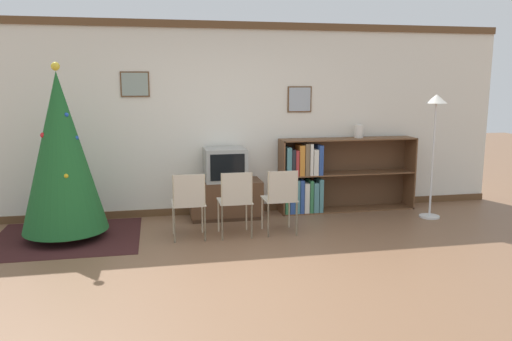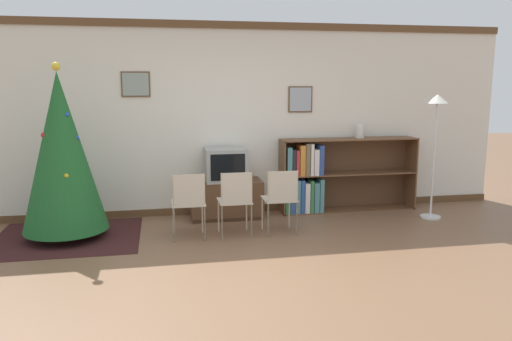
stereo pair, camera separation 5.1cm
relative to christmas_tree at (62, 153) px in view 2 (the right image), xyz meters
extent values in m
plane|color=brown|center=(2.02, -1.63, -1.05)|extent=(24.00, 24.00, 0.00)
cube|color=silver|center=(2.02, 0.87, 0.30)|extent=(8.47, 0.08, 2.70)
cube|color=brown|center=(2.02, 0.82, 1.60)|extent=(8.47, 0.03, 0.10)
cube|color=brown|center=(2.02, 0.82, -1.00)|extent=(8.47, 0.03, 0.10)
cube|color=brown|center=(0.85, 0.82, 0.80)|extent=(0.38, 0.02, 0.34)
cube|color=gray|center=(0.85, 0.81, 0.80)|extent=(0.35, 0.01, 0.30)
cube|color=brown|center=(3.16, 0.82, 0.58)|extent=(0.36, 0.02, 0.37)
cube|color=#9EA8B2|center=(3.16, 0.81, 0.58)|extent=(0.32, 0.01, 0.34)
cube|color=#381919|center=(0.00, 0.00, -1.05)|extent=(1.74, 1.54, 0.01)
cylinder|color=maroon|center=(0.00, 0.00, -0.99)|extent=(0.36, 0.36, 0.10)
cone|color=#1E5B28|center=(0.00, 0.00, 0.01)|extent=(1.00, 1.00, 1.90)
sphere|color=yellow|center=(0.00, 0.00, 1.00)|extent=(0.10, 0.10, 0.10)
sphere|color=#1E4CB2|center=(0.10, -0.08, 0.45)|extent=(0.05, 0.05, 0.05)
sphere|color=red|center=(-0.29, 0.07, -0.21)|extent=(0.05, 0.05, 0.05)
sphere|color=silver|center=(0.11, 0.23, -0.03)|extent=(0.05, 0.05, 0.05)
sphere|color=#1E4CB2|center=(0.19, -0.06, 0.18)|extent=(0.05, 0.05, 0.05)
sphere|color=#1E4CB2|center=(-0.09, 0.32, -0.32)|extent=(0.06, 0.06, 0.06)
sphere|color=red|center=(-0.17, -0.08, 0.22)|extent=(0.06, 0.06, 0.06)
sphere|color=gold|center=(0.09, -0.29, -0.23)|extent=(0.05, 0.05, 0.05)
cube|color=#412A1A|center=(2.03, 0.55, -1.02)|extent=(0.95, 0.48, 0.05)
cube|color=brown|center=(2.03, 0.55, -0.76)|extent=(0.99, 0.50, 0.48)
cube|color=#9E9E99|center=(2.03, 0.55, -0.29)|extent=(0.56, 0.48, 0.46)
cube|color=black|center=(2.03, 0.31, -0.29)|extent=(0.46, 0.01, 0.36)
cube|color=#BCB29E|center=(1.46, -0.27, -0.62)|extent=(0.40, 0.40, 0.02)
cube|color=#BCB29E|center=(1.46, -0.46, -0.42)|extent=(0.35, 0.02, 0.38)
cylinder|color=beige|center=(1.28, -0.09, -0.84)|extent=(0.02, 0.02, 0.42)
cylinder|color=beige|center=(1.64, -0.09, -0.84)|extent=(0.02, 0.02, 0.42)
cylinder|color=beige|center=(1.28, -0.45, -0.84)|extent=(0.02, 0.02, 0.42)
cylinder|color=beige|center=(1.64, -0.45, -0.84)|extent=(0.02, 0.02, 0.42)
cylinder|color=beige|center=(1.28, -0.45, -0.64)|extent=(0.02, 0.02, 0.82)
cylinder|color=beige|center=(1.64, -0.45, -0.64)|extent=(0.02, 0.02, 0.82)
cube|color=#BCB29E|center=(2.03, -0.27, -0.62)|extent=(0.40, 0.40, 0.02)
cube|color=#BCB29E|center=(2.03, -0.46, -0.42)|extent=(0.35, 0.02, 0.38)
cylinder|color=beige|center=(1.85, -0.09, -0.84)|extent=(0.02, 0.02, 0.42)
cylinder|color=beige|center=(2.21, -0.09, -0.84)|extent=(0.02, 0.02, 0.42)
cylinder|color=beige|center=(1.85, -0.45, -0.84)|extent=(0.02, 0.02, 0.42)
cylinder|color=beige|center=(2.21, -0.45, -0.84)|extent=(0.02, 0.02, 0.42)
cylinder|color=beige|center=(1.85, -0.45, -0.64)|extent=(0.02, 0.02, 0.82)
cylinder|color=beige|center=(2.21, -0.45, -0.64)|extent=(0.02, 0.02, 0.82)
cube|color=#BCB29E|center=(2.59, -0.27, -0.62)|extent=(0.40, 0.40, 0.02)
cube|color=#BCB29E|center=(2.59, -0.46, -0.42)|extent=(0.35, 0.02, 0.38)
cylinder|color=beige|center=(2.41, -0.09, -0.84)|extent=(0.02, 0.02, 0.42)
cylinder|color=beige|center=(2.77, -0.09, -0.84)|extent=(0.02, 0.02, 0.42)
cylinder|color=beige|center=(2.41, -0.45, -0.84)|extent=(0.02, 0.02, 0.42)
cylinder|color=beige|center=(2.77, -0.45, -0.84)|extent=(0.02, 0.02, 0.42)
cylinder|color=beige|center=(2.41, -0.45, -0.64)|extent=(0.02, 0.02, 0.82)
cylinder|color=beige|center=(2.77, -0.45, -0.64)|extent=(0.02, 0.02, 0.82)
cube|color=brown|center=(2.85, 0.63, -0.52)|extent=(0.02, 0.36, 1.07)
cube|color=brown|center=(4.85, 0.63, -0.52)|extent=(0.02, 0.36, 1.07)
cube|color=brown|center=(3.85, 0.63, 0.01)|extent=(2.02, 0.36, 0.02)
cube|color=brown|center=(3.85, 0.63, -1.04)|extent=(2.02, 0.36, 0.02)
cube|color=brown|center=(3.85, 0.63, -0.49)|extent=(1.98, 0.36, 0.02)
cube|color=brown|center=(3.85, 0.81, -0.52)|extent=(2.02, 0.01, 1.07)
cube|color=#337547|center=(2.91, 0.61, -0.83)|extent=(0.06, 0.29, 0.40)
cube|color=#2D4C93|center=(2.98, 0.57, -0.81)|extent=(0.07, 0.22, 0.44)
cube|color=teal|center=(3.05, 0.56, -0.79)|extent=(0.07, 0.20, 0.48)
cube|color=#2D4C93|center=(3.12, 0.61, -0.79)|extent=(0.06, 0.30, 0.48)
cube|color=silver|center=(3.19, 0.58, -0.82)|extent=(0.07, 0.24, 0.43)
cube|color=#337547|center=(3.26, 0.60, -0.80)|extent=(0.05, 0.28, 0.47)
cube|color=teal|center=(3.33, 0.58, -0.82)|extent=(0.07, 0.23, 0.43)
cube|color=teal|center=(3.41, 0.61, -0.79)|extent=(0.06, 0.29, 0.48)
cube|color=teal|center=(2.92, 0.61, -0.28)|extent=(0.07, 0.30, 0.41)
cube|color=#232328|center=(2.99, 0.58, -0.30)|extent=(0.05, 0.24, 0.38)
cube|color=#B73333|center=(3.04, 0.60, -0.30)|extent=(0.05, 0.29, 0.36)
cube|color=orange|center=(3.11, 0.60, -0.27)|extent=(0.07, 0.28, 0.43)
cube|color=#756047|center=(3.19, 0.57, -0.26)|extent=(0.06, 0.22, 0.46)
cube|color=silver|center=(3.25, 0.56, -0.26)|extent=(0.04, 0.20, 0.45)
cube|color=silver|center=(3.32, 0.58, -0.30)|extent=(0.07, 0.25, 0.37)
cube|color=#2D4C93|center=(3.39, 0.60, -0.27)|extent=(0.06, 0.27, 0.43)
cylinder|color=silver|center=(4.03, 0.68, 0.11)|extent=(0.13, 0.13, 0.19)
torus|color=silver|center=(4.03, 0.68, 0.20)|extent=(0.11, 0.11, 0.02)
cylinder|color=silver|center=(4.84, 0.00, -1.04)|extent=(0.28, 0.28, 0.03)
cylinder|color=silver|center=(4.84, 0.00, -0.24)|extent=(0.03, 0.03, 1.57)
cone|color=white|center=(4.84, 0.00, 0.60)|extent=(0.28, 0.28, 0.12)
camera|label=1|loc=(1.11, -6.18, 0.82)|focal=35.00mm
camera|label=2|loc=(1.16, -6.19, 0.82)|focal=35.00mm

